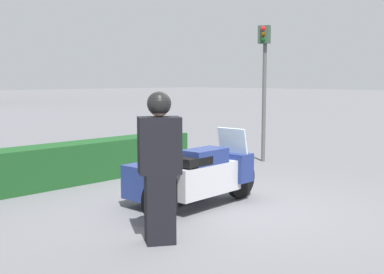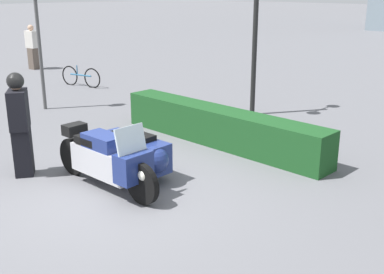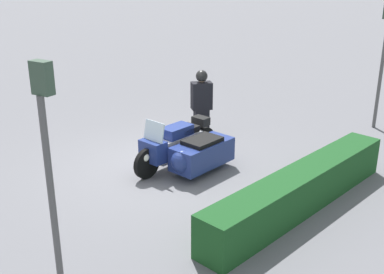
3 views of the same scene
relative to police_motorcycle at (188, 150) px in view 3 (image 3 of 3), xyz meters
name	(u,v)px [view 3 (image 3 of 3)]	position (x,y,z in m)	size (l,w,h in m)	color
ground_plane	(163,166)	(0.23, -0.51, -0.46)	(160.00, 160.00, 0.00)	slate
police_motorcycle	(188,150)	(0.00, 0.00, 0.00)	(2.40, 1.20, 1.15)	black
officer_rider	(201,104)	(-1.47, -0.98, 0.47)	(0.56, 0.51, 1.76)	black
hedge_bush_curbside	(301,190)	(-0.20, 2.61, -0.09)	(4.93, 0.62, 0.74)	#19471E
traffic_light_near	(48,146)	(3.94, 1.51, 1.60)	(0.22, 0.28, 3.10)	#4C4C4C
traffic_light_far	(384,47)	(-5.37, 1.62, 1.67)	(0.22, 0.29, 3.22)	#4C4C4C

